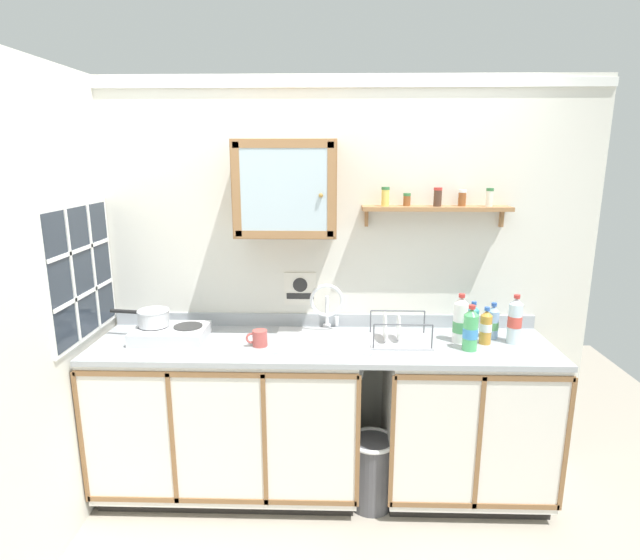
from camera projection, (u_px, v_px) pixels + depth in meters
floor at (321, 523)px, 2.84m from camera, size 5.62×5.62×0.00m
back_wall at (323, 282)px, 3.15m from camera, size 3.22×0.07×2.42m
side_wall_left at (21, 332)px, 2.29m from camera, size 0.05×3.40×2.42m
lower_cabinet_run at (230, 419)px, 3.03m from camera, size 1.51×0.60×0.92m
lower_cabinet_run_right at (465, 422)px, 3.00m from camera, size 0.94×0.60×0.92m
countertop at (322, 345)px, 2.91m from camera, size 2.58×0.62×0.03m
backsplash at (323, 320)px, 3.17m from camera, size 2.58×0.02×0.08m
sink at (323, 344)px, 2.95m from camera, size 0.53×0.47×0.45m
hot_plate_stove at (170, 333)px, 2.94m from camera, size 0.41×0.29×0.08m
saucepan at (153, 317)px, 2.94m from camera, size 0.35×0.18×0.09m
bottle_soda_green_0 at (470, 330)px, 2.77m from camera, size 0.08×0.08×0.25m
bottle_opaque_white_1 at (460, 321)px, 2.88m from camera, size 0.08×0.08×0.28m
bottle_water_clear_2 at (515, 321)px, 2.87m from camera, size 0.08×0.08×0.28m
bottle_detergent_teal_3 at (473, 321)px, 2.97m from camera, size 0.07×0.07×0.21m
bottle_water_blue_4 at (493, 323)px, 2.95m from camera, size 0.07×0.07×0.21m
bottle_juice_amber_5 at (486, 327)px, 2.87m from camera, size 0.07×0.07×0.21m
dish_rack at (397, 337)px, 2.90m from camera, size 0.34×0.27×0.17m
mug at (259, 338)px, 2.84m from camera, size 0.12×0.08×0.09m
wall_cabinet at (286, 188)px, 2.84m from camera, size 0.56×0.33×0.52m
spice_shelf at (436, 206)px, 2.93m from camera, size 0.85×0.14×0.23m
warning_sign at (300, 289)px, 3.13m from camera, size 0.20×0.01×0.20m
window at (81, 272)px, 2.77m from camera, size 0.03×0.71×0.74m
trash_bin at (372, 471)px, 2.94m from camera, size 0.27×0.27×0.43m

